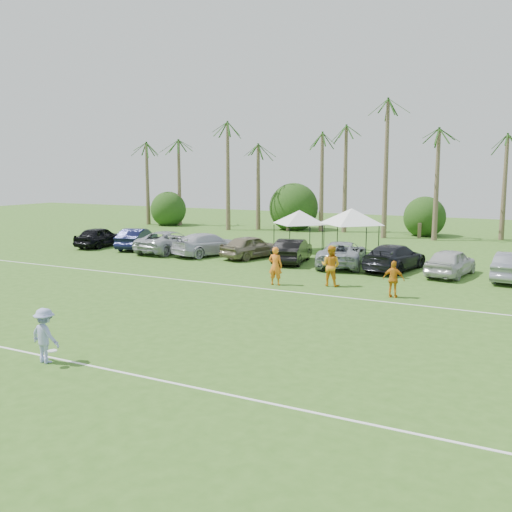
% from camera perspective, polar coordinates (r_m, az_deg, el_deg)
% --- Properties ---
extents(field_lines, '(80.00, 12.10, 0.01)m').
position_cam_1_polar(field_lines, '(24.50, -13.27, -4.99)').
color(field_lines, white).
rests_on(field_lines, ground).
extents(palm_tree_0, '(2.40, 2.40, 8.90)m').
position_cam_1_polar(palm_tree_0, '(60.99, -10.82, 10.25)').
color(palm_tree_0, brown).
rests_on(palm_tree_0, ground).
extents(palm_tree_1, '(2.40, 2.40, 9.90)m').
position_cam_1_polar(palm_tree_1, '(58.07, -6.89, 11.28)').
color(palm_tree_1, brown).
rests_on(palm_tree_1, ground).
extents(palm_tree_2, '(2.40, 2.40, 10.90)m').
position_cam_1_polar(palm_tree_2, '(55.46, -2.53, 12.35)').
color(palm_tree_2, brown).
rests_on(palm_tree_2, ground).
extents(palm_tree_3, '(2.40, 2.40, 11.90)m').
position_cam_1_polar(palm_tree_3, '(53.64, 1.27, 13.39)').
color(palm_tree_3, brown).
rests_on(palm_tree_3, ground).
extents(palm_tree_4, '(2.40, 2.40, 8.90)m').
position_cam_1_polar(palm_tree_4, '(51.85, 5.29, 10.65)').
color(palm_tree_4, brown).
rests_on(palm_tree_4, ground).
extents(palm_tree_5, '(2.40, 2.40, 9.90)m').
position_cam_1_polar(palm_tree_5, '(50.51, 9.60, 11.61)').
color(palm_tree_5, brown).
rests_on(palm_tree_5, ground).
extents(palm_tree_6, '(2.40, 2.40, 10.90)m').
position_cam_1_polar(palm_tree_6, '(49.47, 14.14, 12.54)').
color(palm_tree_6, brown).
rests_on(palm_tree_6, ground).
extents(palm_tree_7, '(2.40, 2.40, 11.90)m').
position_cam_1_polar(palm_tree_7, '(48.75, 18.88, 13.40)').
color(palm_tree_7, brown).
rests_on(palm_tree_7, ground).
extents(bush_tree_0, '(4.00, 4.00, 4.00)m').
position_cam_1_polar(bush_tree_0, '(60.10, -7.82, 4.92)').
color(bush_tree_0, brown).
rests_on(bush_tree_0, ground).
extents(bush_tree_1, '(4.00, 4.00, 4.00)m').
position_cam_1_polar(bush_tree_1, '(53.67, 3.63, 4.54)').
color(bush_tree_1, brown).
rests_on(bush_tree_1, ground).
extents(bush_tree_2, '(4.00, 4.00, 4.00)m').
position_cam_1_polar(bush_tree_2, '(50.05, 16.32, 3.90)').
color(bush_tree_2, brown).
rests_on(bush_tree_2, ground).
extents(sideline_player_a, '(0.75, 0.54, 1.91)m').
position_cam_1_polar(sideline_player_a, '(28.18, 1.95, -1.00)').
color(sideline_player_a, orange).
rests_on(sideline_player_a, ground).
extents(sideline_player_b, '(1.02, 0.81, 2.01)m').
position_cam_1_polar(sideline_player_b, '(28.17, 7.48, -0.97)').
color(sideline_player_b, orange).
rests_on(sideline_player_b, ground).
extents(sideline_player_c, '(0.98, 0.42, 1.66)m').
position_cam_1_polar(sideline_player_c, '(26.18, 13.60, -2.28)').
color(sideline_player_c, orange).
rests_on(sideline_player_c, ground).
extents(canopy_tent_left, '(4.11, 4.11, 3.33)m').
position_cam_1_polar(canopy_tent_left, '(39.78, 4.38, 4.59)').
color(canopy_tent_left, black).
rests_on(canopy_tent_left, ground).
extents(canopy_tent_right, '(4.51, 4.51, 3.65)m').
position_cam_1_polar(canopy_tent_right, '(38.08, 9.55, 4.72)').
color(canopy_tent_right, black).
rests_on(canopy_tent_right, ground).
extents(frisbee_player, '(1.19, 0.70, 1.66)m').
position_cam_1_polar(frisbee_player, '(18.15, -20.34, -7.46)').
color(frisbee_player, '#949CD2').
rests_on(frisbee_player, ground).
extents(parked_car_0, '(2.24, 4.54, 1.49)m').
position_cam_1_polar(parked_car_0, '(43.48, -15.39, 1.86)').
color(parked_car_0, black).
rests_on(parked_car_0, ground).
extents(parked_car_1, '(2.83, 4.78, 1.49)m').
position_cam_1_polar(parked_car_1, '(41.82, -11.80, 1.72)').
color(parked_car_1, black).
rests_on(parked_car_1, ground).
extents(parked_car_2, '(2.58, 5.40, 1.49)m').
position_cam_1_polar(parked_car_2, '(39.63, -8.68, 1.43)').
color(parked_car_2, '#A4A8AD').
rests_on(parked_car_2, ground).
extents(parked_car_3, '(3.72, 5.53, 1.49)m').
position_cam_1_polar(parked_car_3, '(37.97, -4.82, 1.18)').
color(parked_car_3, silver).
rests_on(parked_car_3, ground).
extents(parked_car_4, '(3.01, 4.69, 1.49)m').
position_cam_1_polar(parked_car_4, '(36.66, -0.49, 0.94)').
color(parked_car_4, '#82755C').
rests_on(parked_car_4, ground).
extents(parked_car_5, '(2.37, 4.73, 1.49)m').
position_cam_1_polar(parked_car_5, '(34.93, 3.67, 0.53)').
color(parked_car_5, black).
rests_on(parked_car_5, ground).
extents(parked_car_6, '(3.52, 5.74, 1.49)m').
position_cam_1_polar(parked_car_6, '(34.01, 8.59, 0.23)').
color(parked_car_6, '#90979F').
rests_on(parked_car_6, ground).
extents(parked_car_7, '(2.98, 5.42, 1.49)m').
position_cam_1_polar(parked_car_7, '(33.20, 13.69, -0.13)').
color(parked_car_7, black).
rests_on(parked_car_7, ground).
extents(parked_car_8, '(2.40, 4.58, 1.49)m').
position_cam_1_polar(parked_car_8, '(32.31, 18.89, -0.59)').
color(parked_car_8, silver).
rests_on(parked_car_8, ground).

